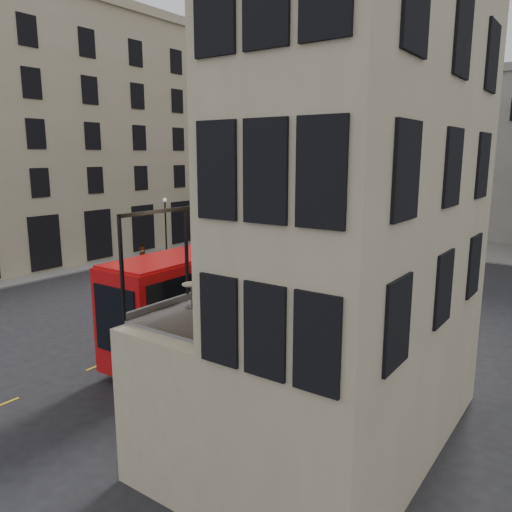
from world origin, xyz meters
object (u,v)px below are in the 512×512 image
Objects in this scene: bicycle at (297,272)px; bus_far at (305,221)px; cafe_chair_d at (348,264)px; cafe_chair_c at (300,284)px; cafe_table_mid at (254,273)px; cafe_chair_b at (279,288)px; street_lamp_b at (354,221)px; bus_near at (216,290)px; car_a at (296,260)px; pedestrian_d at (421,240)px; pedestrian_e at (142,253)px; pedestrian_c at (394,244)px; cyclist at (206,282)px; car_c at (235,247)px; pedestrian_a at (254,229)px; cafe_chair_a at (221,320)px; street_lamp_a at (166,231)px; car_b at (317,246)px; traffic_light_near at (279,264)px; cafe_table_near at (192,292)px; traffic_light_far at (249,220)px; cafe_table_far at (289,260)px; pedestrian_b at (321,231)px.

bus_far is at bearing 10.03° from bicycle.
cafe_chair_c is at bearing -91.10° from cafe_chair_d.
cafe_chair_b is at bearing -24.60° from cafe_table_mid.
bus_near is at bearing -77.70° from street_lamp_b.
car_a is 16.06m from pedestrian_d.
pedestrian_e is at bearing 155.40° from cafe_chair_d.
cafe_chair_c reaches higher than street_lamp_b.
pedestrian_c is at bearing 149.76° from pedestrian_d.
cyclist is (0.15, -23.35, -1.62)m from street_lamp_b.
bus_far is at bearing -109.15° from car_c.
bus_far is 29.92m from cafe_chair_d.
pedestrian_a is 1.72× the size of cafe_chair_a.
cafe_chair_b reaches higher than bus_near.
street_lamp_b is 30.51m from bus_near.
bicycle is at bearing 116.27° from cafe_chair_a.
bus_far is at bearing -13.72° from pedestrian_a.
street_lamp_a is at bearing -124.51° from street_lamp_b.
pedestrian_e is (-8.06, -13.86, -1.89)m from bus_far.
car_b is at bearing 2.25° from bicycle.
cafe_chair_a is at bearing -123.84° from cyclist.
pedestrian_d is (1.54, 23.55, -1.56)m from traffic_light_near.
traffic_light_near is at bearing 100.87° from bus_near.
street_lamp_a is 1.15× the size of car_c.
street_lamp_b is at bearing 109.05° from cafe_table_mid.
car_a is 27.70m from cafe_chair_a.
traffic_light_near is 16.67m from cafe_table_near.
car_a is 2.77m from bicycle.
traffic_light_far is 32.93m from cafe_table_far.
pedestrian_b is at bearing 175.74° from street_lamp_b.
cafe_chair_d is at bearing -30.02° from street_lamp_a.
cafe_table_far is (6.32, -28.85, 4.16)m from pedestrian_c.
cyclist is at bearing -89.63° from street_lamp_b.
street_lamp_b is (11.00, 16.00, 0.00)m from street_lamp_a.
street_lamp_b is at bearing 107.51° from cafe_table_near.
cafe_table_far is (8.91, -15.57, 4.65)m from bicycle.
cafe_table_far is at bearing 129.49° from cafe_chair_c.
cafe_table_mid reaches higher than car_b.
traffic_light_far reaches higher than pedestrian_a.
car_a is 1.05× the size of car_b.
bicycle is (5.59, -10.87, -2.30)m from bus_far.
pedestrian_c is at bearing 100.52° from cafe_table_near.
car_b is 31.18m from cafe_chair_b.
car_c is 5.13× the size of cafe_chair_b.
cafe_chair_b is at bearing -40.67° from car_a.
cafe_chair_a is at bearing -82.07° from car_b.
cafe_chair_d is (13.90, -23.24, 4.19)m from car_b.
pedestrian_e is at bearing 82.06° from cyclist.
cafe_table_near is at bearing -120.75° from cafe_chair_b.
pedestrian_e is (-17.47, -20.50, -0.01)m from pedestrian_d.
pedestrian_a is at bearing -50.89° from car_c.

